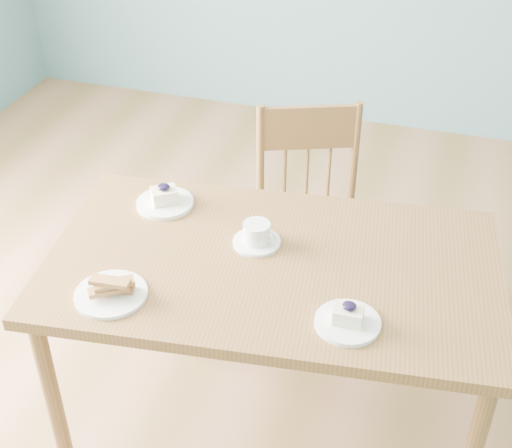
{
  "coord_description": "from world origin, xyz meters",
  "views": [
    {
      "loc": [
        0.17,
        -1.37,
        1.96
      ],
      "look_at": [
        -0.32,
        0.23,
        0.78
      ],
      "focal_mm": 50.0,
      "sensor_mm": 36.0,
      "label": 1
    }
  ],
  "objects_px": {
    "dining_chair": "(310,221)",
    "cheesecake_plate_far": "(165,200)",
    "coffee_cup": "(257,235)",
    "dining_table": "(272,280)",
    "cheesecake_plate_near": "(348,319)",
    "biscotti_plate": "(110,290)"
  },
  "relations": [
    {
      "from": "coffee_cup",
      "to": "cheesecake_plate_near",
      "type": "bearing_deg",
      "value": -31.55
    },
    {
      "from": "coffee_cup",
      "to": "biscotti_plate",
      "type": "height_order",
      "value": "coffee_cup"
    },
    {
      "from": "dining_chair",
      "to": "cheesecake_plate_near",
      "type": "xyz_separation_m",
      "value": [
        0.28,
        -0.78,
        0.28
      ]
    },
    {
      "from": "dining_chair",
      "to": "cheesecake_plate_far",
      "type": "relative_size",
      "value": 4.68
    },
    {
      "from": "cheesecake_plate_far",
      "to": "coffee_cup",
      "type": "xyz_separation_m",
      "value": [
        0.34,
        -0.11,
        0.01
      ]
    },
    {
      "from": "dining_table",
      "to": "dining_chair",
      "type": "distance_m",
      "value": 0.62
    },
    {
      "from": "dining_chair",
      "to": "dining_table",
      "type": "bearing_deg",
      "value": -109.44
    },
    {
      "from": "dining_chair",
      "to": "cheesecake_plate_near",
      "type": "distance_m",
      "value": 0.88
    },
    {
      "from": "dining_table",
      "to": "cheesecake_plate_near",
      "type": "distance_m",
      "value": 0.33
    },
    {
      "from": "cheesecake_plate_near",
      "to": "biscotti_plate",
      "type": "distance_m",
      "value": 0.63
    },
    {
      "from": "dining_chair",
      "to": "coffee_cup",
      "type": "distance_m",
      "value": 0.6
    },
    {
      "from": "dining_table",
      "to": "biscotti_plate",
      "type": "distance_m",
      "value": 0.47
    },
    {
      "from": "dining_chair",
      "to": "cheesecake_plate_far",
      "type": "height_order",
      "value": "dining_chair"
    },
    {
      "from": "cheesecake_plate_far",
      "to": "coffee_cup",
      "type": "bearing_deg",
      "value": -17.89
    },
    {
      "from": "coffee_cup",
      "to": "dining_table",
      "type": "bearing_deg",
      "value": -37.63
    },
    {
      "from": "dining_table",
      "to": "dining_chair",
      "type": "xyz_separation_m",
      "value": [
        -0.02,
        0.59,
        -0.19
      ]
    },
    {
      "from": "dining_table",
      "to": "coffee_cup",
      "type": "relative_size",
      "value": 9.71
    },
    {
      "from": "cheesecake_plate_near",
      "to": "biscotti_plate",
      "type": "xyz_separation_m",
      "value": [
        -0.63,
        -0.08,
        0.0
      ]
    },
    {
      "from": "dining_table",
      "to": "cheesecake_plate_near",
      "type": "relative_size",
      "value": 8.05
    },
    {
      "from": "cheesecake_plate_near",
      "to": "cheesecake_plate_far",
      "type": "height_order",
      "value": "cheesecake_plate_far"
    },
    {
      "from": "dining_chair",
      "to": "coffee_cup",
      "type": "height_order",
      "value": "dining_chair"
    },
    {
      "from": "dining_chair",
      "to": "coffee_cup",
      "type": "bearing_deg",
      "value": -116.53
    }
  ]
}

